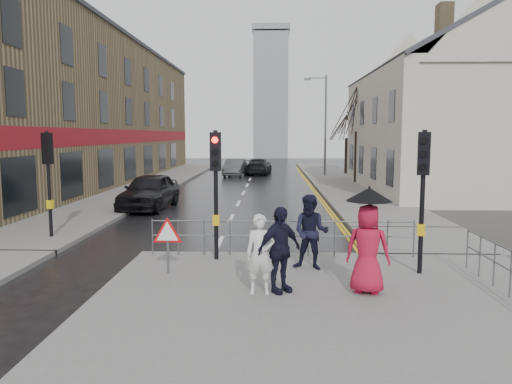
# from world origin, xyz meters

# --- Properties ---
(ground) EXTENTS (120.00, 120.00, 0.00)m
(ground) POSITION_xyz_m (0.00, 0.00, 0.00)
(ground) COLOR black
(ground) RESTS_ON ground
(near_pavement) EXTENTS (10.00, 9.00, 0.14)m
(near_pavement) POSITION_xyz_m (3.00, -3.50, 0.07)
(near_pavement) COLOR #605E5B
(near_pavement) RESTS_ON ground
(left_pavement) EXTENTS (4.00, 44.00, 0.14)m
(left_pavement) POSITION_xyz_m (-6.50, 23.00, 0.07)
(left_pavement) COLOR #605E5B
(left_pavement) RESTS_ON ground
(right_pavement) EXTENTS (4.00, 40.00, 0.14)m
(right_pavement) POSITION_xyz_m (6.50, 25.00, 0.07)
(right_pavement) COLOR #605E5B
(right_pavement) RESTS_ON ground
(pavement_bridge_right) EXTENTS (4.00, 4.20, 0.14)m
(pavement_bridge_right) POSITION_xyz_m (6.50, 3.00, 0.07)
(pavement_bridge_right) COLOR #605E5B
(pavement_bridge_right) RESTS_ON ground
(building_left_terrace) EXTENTS (8.00, 42.00, 10.00)m
(building_left_terrace) POSITION_xyz_m (-12.00, 22.00, 5.00)
(building_left_terrace) COLOR olive
(building_left_terrace) RESTS_ON ground
(building_right_cream) EXTENTS (9.00, 16.40, 10.10)m
(building_right_cream) POSITION_xyz_m (12.00, 18.00, 4.78)
(building_right_cream) COLOR beige
(building_right_cream) RESTS_ON ground
(church_tower) EXTENTS (5.00, 5.00, 18.00)m
(church_tower) POSITION_xyz_m (1.50, 62.00, 9.00)
(church_tower) COLOR gray
(church_tower) RESTS_ON ground
(traffic_signal_near_left) EXTENTS (0.28, 0.27, 3.40)m
(traffic_signal_near_left) POSITION_xyz_m (0.20, 0.20, 2.46)
(traffic_signal_near_left) COLOR black
(traffic_signal_near_left) RESTS_ON near_pavement
(traffic_signal_near_right) EXTENTS (0.34, 0.33, 3.40)m
(traffic_signal_near_right) POSITION_xyz_m (5.20, -1.00, 2.46)
(traffic_signal_near_right) COLOR black
(traffic_signal_near_right) RESTS_ON near_pavement
(traffic_signal_far_left) EXTENTS (0.34, 0.33, 3.40)m
(traffic_signal_far_left) POSITION_xyz_m (-5.50, 3.00, 2.46)
(traffic_signal_far_left) COLOR black
(traffic_signal_far_left) RESTS_ON left_pavement
(guard_railing_front) EXTENTS (7.14, 0.04, 1.00)m
(guard_railing_front) POSITION_xyz_m (1.95, 0.60, 0.86)
(guard_railing_front) COLOR #595B5E
(guard_railing_front) RESTS_ON near_pavement
(guard_railing_side) EXTENTS (0.04, 4.54, 1.00)m
(guard_railing_side) POSITION_xyz_m (6.50, -2.75, 0.84)
(guard_railing_side) COLOR #595B5E
(guard_railing_side) RESTS_ON near_pavement
(warning_sign) EXTENTS (0.80, 0.07, 1.35)m
(warning_sign) POSITION_xyz_m (-0.80, -1.21, 1.04)
(warning_sign) COLOR #595B5E
(warning_sign) RESTS_ON near_pavement
(street_lamp) EXTENTS (1.83, 0.25, 8.00)m
(street_lamp) POSITION_xyz_m (5.82, 28.00, 4.71)
(street_lamp) COLOR #595B5E
(street_lamp) RESTS_ON right_pavement
(tree_near) EXTENTS (2.40, 2.40, 6.58)m
(tree_near) POSITION_xyz_m (7.50, 22.00, 5.14)
(tree_near) COLOR black
(tree_near) RESTS_ON right_pavement
(tree_far) EXTENTS (2.40, 2.40, 5.64)m
(tree_far) POSITION_xyz_m (8.00, 30.00, 4.42)
(tree_far) COLOR black
(tree_far) RESTS_ON right_pavement
(pedestrian_a) EXTENTS (0.62, 0.41, 1.67)m
(pedestrian_a) POSITION_xyz_m (1.43, -2.66, 0.97)
(pedestrian_a) COLOR silver
(pedestrian_a) RESTS_ON near_pavement
(pedestrian_b) EXTENTS (1.05, 0.92, 1.84)m
(pedestrian_b) POSITION_xyz_m (2.62, -0.72, 1.06)
(pedestrian_b) COLOR black
(pedestrian_b) RESTS_ON near_pavement
(pedestrian_with_umbrella) EXTENTS (1.05, 0.96, 2.21)m
(pedestrian_with_umbrella) POSITION_xyz_m (3.66, -2.54, 1.31)
(pedestrian_with_umbrella) COLOR #AC1432
(pedestrian_with_umbrella) RESTS_ON near_pavement
(pedestrian_d) EXTENTS (1.12, 0.99, 1.81)m
(pedestrian_d) POSITION_xyz_m (1.83, -2.55, 1.05)
(pedestrian_d) COLOR black
(pedestrian_d) RESTS_ON near_pavement
(car_parked) EXTENTS (2.28, 4.95, 1.64)m
(car_parked) POSITION_xyz_m (-4.00, 10.04, 0.82)
(car_parked) COLOR black
(car_parked) RESTS_ON ground
(car_mid) EXTENTS (1.82, 4.40, 1.42)m
(car_mid) POSITION_xyz_m (-1.39, 28.61, 0.71)
(car_mid) COLOR #414446
(car_mid) RESTS_ON ground
(car_far) EXTENTS (2.35, 4.97, 1.40)m
(car_far) POSITION_xyz_m (0.55, 30.32, 0.70)
(car_far) COLOR black
(car_far) RESTS_ON ground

